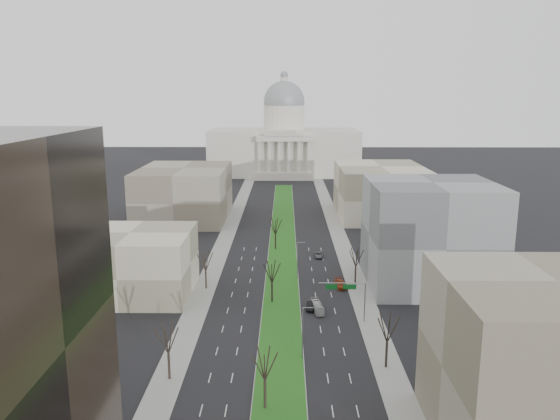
# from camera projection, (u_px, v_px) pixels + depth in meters

# --- Properties ---
(ground) EXTENTS (600.00, 600.00, 0.00)m
(ground) POSITION_uv_depth(u_px,v_px,m) (282.00, 250.00, 155.20)
(ground) COLOR black
(ground) RESTS_ON ground
(median) EXTENTS (8.00, 222.03, 0.20)m
(median) POSITION_uv_depth(u_px,v_px,m) (282.00, 250.00, 154.19)
(median) COLOR #999993
(median) RESTS_ON ground
(sidewalk_left) EXTENTS (5.00, 330.00, 0.15)m
(sidewalk_left) POSITION_uv_depth(u_px,v_px,m) (209.00, 278.00, 130.92)
(sidewalk_left) COLOR gray
(sidewalk_left) RESTS_ON ground
(sidewalk_right) EXTENTS (5.00, 330.00, 0.15)m
(sidewalk_right) POSITION_uv_depth(u_px,v_px,m) (355.00, 279.00, 130.57)
(sidewalk_right) COLOR gray
(sidewalk_right) RESTS_ON ground
(capitol) EXTENTS (80.00, 46.00, 55.00)m
(capitol) POSITION_uv_depth(u_px,v_px,m) (284.00, 144.00, 297.99)
(capitol) COLOR beige
(capitol) RESTS_ON ground
(building_beige_left) EXTENTS (26.00, 22.00, 14.00)m
(building_beige_left) POSITION_uv_depth(u_px,v_px,m) (132.00, 263.00, 119.84)
(building_beige_left) COLOR gray
(building_beige_left) RESTS_ON ground
(building_tan_right) EXTENTS (26.00, 24.00, 22.00)m
(building_tan_right) POSITION_uv_depth(u_px,v_px,m) (548.00, 367.00, 66.54)
(building_tan_right) COLOR gray
(building_tan_right) RESTS_ON ground
(building_grey_right) EXTENTS (28.00, 26.00, 24.00)m
(building_grey_right) POSITION_uv_depth(u_px,v_px,m) (430.00, 234.00, 124.97)
(building_grey_right) COLOR slate
(building_grey_right) RESTS_ON ground
(building_far_left) EXTENTS (30.00, 40.00, 18.00)m
(building_far_left) POSITION_uv_depth(u_px,v_px,m) (184.00, 193.00, 192.76)
(building_far_left) COLOR gray
(building_far_left) RESTS_ON ground
(building_far_right) EXTENTS (30.00, 40.00, 18.00)m
(building_far_right) POSITION_uv_depth(u_px,v_px,m) (380.00, 191.00, 196.95)
(building_far_right) COLOR gray
(building_far_right) RESTS_ON ground
(tree_left_mid) EXTENTS (5.40, 5.40, 9.72)m
(tree_left_mid) POSITION_uv_depth(u_px,v_px,m) (168.00, 338.00, 83.52)
(tree_left_mid) COLOR black
(tree_left_mid) RESTS_ON ground
(tree_left_far) EXTENTS (5.28, 5.28, 9.50)m
(tree_left_far) POSITION_uv_depth(u_px,v_px,m) (205.00, 260.00, 122.65)
(tree_left_far) COLOR black
(tree_left_far) RESTS_ON ground
(tree_right_mid) EXTENTS (5.52, 5.52, 9.94)m
(tree_right_mid) POSITION_uv_depth(u_px,v_px,m) (388.00, 327.00, 87.05)
(tree_right_mid) COLOR black
(tree_right_mid) RESTS_ON ground
(tree_right_far) EXTENTS (5.04, 5.04, 9.07)m
(tree_right_far) POSITION_uv_depth(u_px,v_px,m) (356.00, 257.00, 126.29)
(tree_right_far) COLOR black
(tree_right_far) RESTS_ON ground
(tree_median_a) EXTENTS (5.40, 5.40, 9.72)m
(tree_median_a) POSITION_uv_depth(u_px,v_px,m) (265.00, 363.00, 75.55)
(tree_median_a) COLOR black
(tree_median_a) RESTS_ON ground
(tree_median_b) EXTENTS (5.40, 5.40, 9.72)m
(tree_median_b) POSITION_uv_depth(u_px,v_px,m) (272.00, 271.00, 114.65)
(tree_median_b) COLOR black
(tree_median_b) RESTS_ON ground
(tree_median_c) EXTENTS (5.40, 5.40, 9.72)m
(tree_median_c) POSITION_uv_depth(u_px,v_px,m) (275.00, 226.00, 153.75)
(tree_median_c) COLOR black
(tree_median_c) RESTS_ON ground
(streetlamp_median_b) EXTENTS (1.90, 0.20, 9.16)m
(streetlamp_median_b) POSITION_uv_depth(u_px,v_px,m) (303.00, 332.00, 90.61)
(streetlamp_median_b) COLOR gray
(streetlamp_median_b) RESTS_ON ground
(streetlamp_median_c) EXTENTS (1.90, 0.20, 9.16)m
(streetlamp_median_c) POSITION_uv_depth(u_px,v_px,m) (298.00, 260.00, 129.71)
(streetlamp_median_c) COLOR gray
(streetlamp_median_c) RESTS_ON ground
(mast_arm_signs) EXTENTS (9.12, 0.24, 8.09)m
(mast_arm_signs) POSITION_uv_depth(u_px,v_px,m) (351.00, 292.00, 104.93)
(mast_arm_signs) COLOR gray
(mast_arm_signs) RESTS_ON ground
(car_black) EXTENTS (2.32, 5.11, 1.63)m
(car_black) POSITION_uv_depth(u_px,v_px,m) (311.00, 305.00, 112.57)
(car_black) COLOR black
(car_black) RESTS_ON ground
(car_red) EXTENTS (2.86, 5.77, 1.61)m
(car_red) POSITION_uv_depth(u_px,v_px,m) (341.00, 284.00, 124.99)
(car_red) COLOR maroon
(car_red) RESTS_ON ground
(car_grey_far) EXTENTS (2.29, 4.86, 1.34)m
(car_grey_far) POSITION_uv_depth(u_px,v_px,m) (319.00, 255.00, 147.77)
(car_grey_far) COLOR #55575D
(car_grey_far) RESTS_ON ground
(box_van) EXTENTS (2.60, 7.12, 1.94)m
(box_van) POSITION_uv_depth(u_px,v_px,m) (317.00, 306.00, 111.38)
(box_van) COLOR silver
(box_van) RESTS_ON ground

